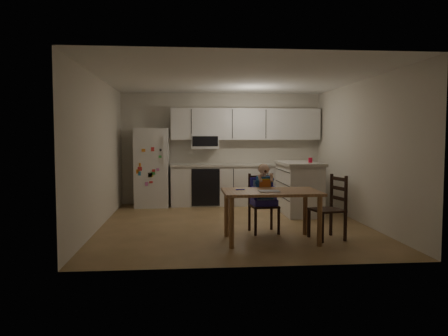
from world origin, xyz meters
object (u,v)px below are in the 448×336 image
kitchen_island (299,188)px  dining_table (271,197)px  chair_side (333,203)px  red_cup (310,160)px  chair_booster (263,191)px  refrigerator (152,167)px

kitchen_island → dining_table: size_ratio=1.00×
chair_side → kitchen_island: bearing=165.0°
red_cup → dining_table: bearing=-119.8°
chair_side → chair_booster: bearing=-133.2°
chair_booster → refrigerator: bearing=118.4°
red_cup → chair_booster: bearing=-129.4°
red_cup → chair_side: (-0.23, -1.98, -0.53)m
chair_booster → red_cup: bearing=44.2°
kitchen_island → refrigerator: bearing=158.4°
chair_booster → dining_table: bearing=-95.9°
dining_table → chair_booster: bearing=90.5°
red_cup → chair_booster: red_cup is taller
refrigerator → red_cup: (3.13, -1.36, 0.22)m
dining_table → chair_side: (0.94, 0.07, -0.10)m
dining_table → kitchen_island: bearing=65.9°
kitchen_island → red_cup: bearing=-48.8°
kitchen_island → chair_side: kitchen_island is taller
kitchen_island → red_cup: (0.17, -0.19, 0.55)m
kitchen_island → dining_table: (-1.00, -2.24, 0.13)m
dining_table → chair_side: 0.95m
kitchen_island → red_cup: 0.61m
red_cup → dining_table: 2.40m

